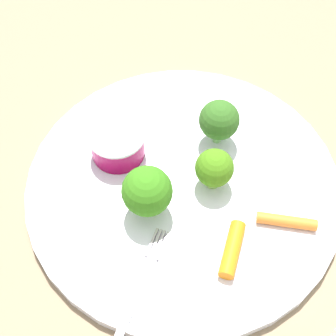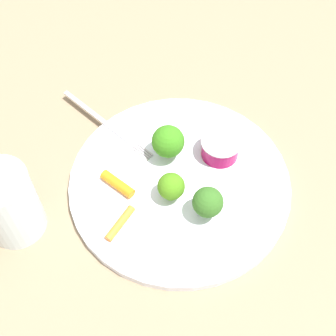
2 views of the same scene
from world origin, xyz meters
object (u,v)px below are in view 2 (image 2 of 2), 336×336
sauce_cup (220,147)px  broccoli_floret_0 (168,142)px  carrot_stick_1 (118,184)px  broccoli_floret_1 (171,187)px  drinking_glass (8,204)px  broccoli_floret_2 (208,202)px  plate (180,183)px  fork (107,125)px  carrot_stick_0 (120,223)px

sauce_cup → broccoli_floret_0: 0.07m
broccoli_floret_0 → carrot_stick_1: (0.06, 0.06, -0.03)m
broccoli_floret_1 → drinking_glass: 0.20m
sauce_cup → broccoli_floret_1: size_ratio=1.24×
broccoli_floret_2 → drinking_glass: drinking_glass is taller
plate → fork: (0.11, -0.08, 0.01)m
sauce_cup → broccoli_floret_0: (0.07, 0.01, 0.02)m
plate → sauce_cup: 0.07m
carrot_stick_1 → carrot_stick_0: bearing=102.4°
broccoli_floret_0 → broccoli_floret_1: (-0.01, 0.07, -0.01)m
broccoli_floret_0 → drinking_glass: (0.18, 0.12, 0.01)m
carrot_stick_1 → plate: bearing=-167.8°
carrot_stick_1 → fork: size_ratio=0.34×
broccoli_floret_1 → fork: bearing=-46.6°
sauce_cup → broccoli_floret_0: size_ratio=0.98×
plate → fork: bearing=-36.8°
fork → broccoli_floret_0: bearing=154.3°
broccoli_floret_0 → fork: 0.11m
plate → broccoli_floret_1: 0.04m
sauce_cup → broccoli_floret_2: size_ratio=1.07×
sauce_cup → carrot_stick_0: sauce_cup is taller
sauce_cup → broccoli_floret_1: broccoli_floret_1 is taller
carrot_stick_0 → fork: (0.04, -0.16, -0.00)m
plate → fork: size_ratio=1.99×
broccoli_floret_2 → carrot_stick_0: bearing=14.1°
broccoli_floret_2 → carrot_stick_1: 0.12m
broccoli_floret_1 → carrot_stick_1: bearing=-6.4°
broccoli_floret_0 → fork: bearing=-25.7°
broccoli_floret_1 → broccoli_floret_2: bearing=155.8°
carrot_stick_0 → drinking_glass: (0.13, 0.01, 0.03)m
fork → carrot_stick_1: bearing=107.7°
broccoli_floret_0 → fork: broccoli_floret_0 is taller
broccoli_floret_1 → plate: bearing=-109.6°
carrot_stick_1 → fork: (0.03, -0.10, -0.01)m
broccoli_floret_0 → drinking_glass: 0.22m
broccoli_floret_1 → drinking_glass: bearing=15.8°
broccoli_floret_2 → sauce_cup: bearing=-97.3°
broccoli_floret_1 → drinking_glass: drinking_glass is taller
broccoli_floret_0 → carrot_stick_0: size_ratio=1.04×
carrot_stick_0 → carrot_stick_1: size_ratio=1.04×
plate → broccoli_floret_1: bearing=70.4°
broccoli_floret_2 → carrot_stick_1: size_ratio=1.00×
carrot_stick_0 → broccoli_floret_2: bearing=-165.9°
drinking_glass → sauce_cup: bearing=-152.6°
carrot_stick_1 → broccoli_floret_1: bearing=173.6°
carrot_stick_0 → fork: bearing=-74.2°
broccoli_floret_2 → drinking_glass: size_ratio=0.49×
broccoli_floret_2 → broccoli_floret_0: bearing=-56.2°
plate → broccoli_floret_2: broccoli_floret_2 is taller
broccoli_floret_0 → carrot_stick_0: broccoli_floret_0 is taller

